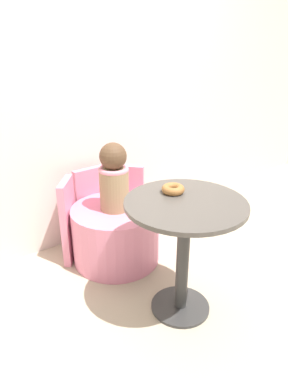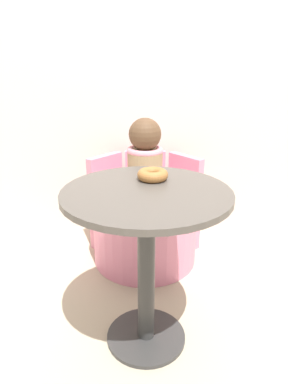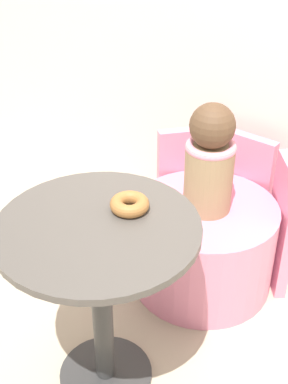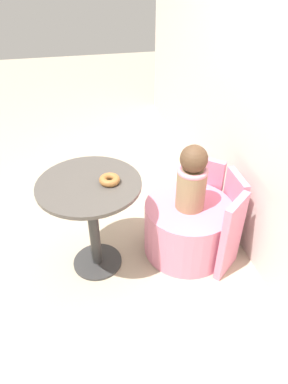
{
  "view_description": "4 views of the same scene",
  "coord_description": "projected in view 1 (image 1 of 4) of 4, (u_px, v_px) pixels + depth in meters",
  "views": [
    {
      "loc": [
        -1.26,
        -1.2,
        1.5
      ],
      "look_at": [
        -0.04,
        0.37,
        0.64
      ],
      "focal_mm": 32.0,
      "sensor_mm": 36.0,
      "label": 1
    },
    {
      "loc": [
        -0.06,
        -1.27,
        1.19
      ],
      "look_at": [
        -0.08,
        0.29,
        0.6
      ],
      "focal_mm": 32.0,
      "sensor_mm": 36.0,
      "label": 2
    },
    {
      "loc": [
        0.89,
        -1.01,
        1.73
      ],
      "look_at": [
        -0.13,
        0.29,
        0.66
      ],
      "focal_mm": 50.0,
      "sensor_mm": 36.0,
      "label": 3
    },
    {
      "loc": [
        1.73,
        -0.06,
        1.94
      ],
      "look_at": [
        -0.03,
        0.31,
        0.63
      ],
      "focal_mm": 32.0,
      "sensor_mm": 36.0,
      "label": 4
    }
  ],
  "objects": [
    {
      "name": "ground_plane",
      "position": [
        184.0,
        300.0,
        2.18
      ],
      "size": [
        12.0,
        12.0,
        0.0
      ],
      "primitive_type": "plane",
      "color": "#B7A88E"
    },
    {
      "name": "donut",
      "position": [
        173.0,
        189.0,
        1.93
      ],
      "size": [
        0.13,
        0.13,
        0.04
      ],
      "color": "#9E6633",
      "rests_on": "round_table"
    },
    {
      "name": "back_wall",
      "position": [
        85.0,
        88.0,
        2.52
      ],
      "size": [
        6.0,
        0.06,
        2.4
      ],
      "color": "silver",
      "rests_on": "ground_plane"
    },
    {
      "name": "tub_chair",
      "position": [
        116.0,
        234.0,
        2.53
      ],
      "size": [
        0.64,
        0.64,
        0.42
      ],
      "color": "pink",
      "rests_on": "ground_plane"
    },
    {
      "name": "booth_backrest",
      "position": [
        97.0,
        209.0,
        2.68
      ],
      "size": [
        0.74,
        0.27,
        0.63
      ],
      "color": "pink",
      "rests_on": "ground_plane"
    },
    {
      "name": "round_table",
      "position": [
        184.0,
        231.0,
        1.9
      ],
      "size": [
        0.67,
        0.67,
        0.72
      ],
      "color": "#333333",
      "rests_on": "ground_plane"
    },
    {
      "name": "child_figure",
      "position": [
        114.0,
        178.0,
        2.35
      ],
      "size": [
        0.21,
        0.21,
        0.48
      ],
      "color": "#937A56",
      "rests_on": "tub_chair"
    }
  ]
}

